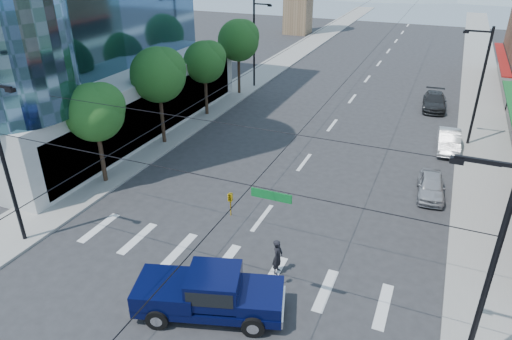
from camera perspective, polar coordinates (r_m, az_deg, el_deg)
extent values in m
plane|color=#28282B|center=(22.13, -5.32, -13.77)|extent=(160.00, 160.00, 0.00)
cube|color=gray|center=(60.01, 2.55, 13.05)|extent=(4.00, 120.00, 0.15)
cube|color=gray|center=(56.57, 26.27, 9.47)|extent=(4.00, 120.00, 0.15)
cube|color=#B7B7B2|center=(46.64, -27.01, 9.21)|extent=(29.00, 26.00, 5.00)
cylinder|color=black|center=(30.89, -18.82, 2.29)|extent=(0.28, 0.28, 4.55)
sphere|color=#224617|center=(29.96, -19.55, 6.81)|extent=(3.64, 3.64, 3.64)
sphere|color=#224617|center=(29.79, -18.71, 7.65)|extent=(2.86, 2.86, 2.86)
cylinder|color=black|center=(35.84, -11.71, 7.04)|extent=(0.28, 0.28, 5.11)
sphere|color=#224617|center=(34.99, -12.15, 11.54)|extent=(4.09, 4.09, 4.09)
sphere|color=#224617|center=(34.91, -11.38, 12.26)|extent=(3.21, 3.21, 3.21)
cylinder|color=black|center=(41.56, -6.28, 9.77)|extent=(0.28, 0.28, 4.55)
sphere|color=#224617|center=(40.88, -6.47, 13.26)|extent=(3.64, 3.64, 3.64)
sphere|color=#224617|center=(40.85, -5.78, 13.86)|extent=(2.86, 2.86, 2.86)
cylinder|color=black|center=(47.47, -2.16, 12.43)|extent=(0.28, 0.28, 5.11)
sphere|color=#224617|center=(46.83, -2.22, 15.89)|extent=(4.09, 4.09, 4.09)
sphere|color=#224617|center=(46.86, -1.60, 16.40)|extent=(3.21, 3.21, 3.21)
cylinder|color=black|center=(25.50, -28.90, 0.54)|extent=(0.20, 0.20, 9.00)
cylinder|color=black|center=(16.99, 27.07, -12.15)|extent=(0.20, 0.20, 9.00)
cylinder|color=black|center=(17.94, -7.63, -0.48)|extent=(21.60, 0.04, 0.04)
imported|color=gold|center=(17.82, -3.23, -4.36)|extent=(0.16, 0.20, 1.00)
cube|color=#0C6626|center=(16.82, 1.92, -3.20)|extent=(1.60, 0.06, 0.35)
cylinder|color=black|center=(49.55, -0.24, 15.36)|extent=(0.20, 0.20, 9.00)
cube|color=black|center=(48.55, 0.79, 20.03)|extent=(1.80, 0.12, 0.12)
cube|color=black|center=(48.27, 1.72, 19.86)|extent=(0.40, 0.25, 0.18)
cylinder|color=black|center=(37.99, 26.17, 9.07)|extent=(0.20, 0.20, 9.00)
cube|color=black|center=(37.09, 26.07, 15.33)|extent=(1.80, 0.12, 0.12)
cube|color=black|center=(37.08, 24.78, 15.41)|extent=(0.40, 0.25, 0.18)
cube|color=#070B35|center=(20.28, -5.81, -16.01)|extent=(6.60, 3.99, 0.40)
cube|color=#070B35|center=(19.71, 0.66, -15.57)|extent=(2.36, 2.58, 0.62)
cube|color=#070B35|center=(19.64, -5.26, -14.13)|extent=(2.67, 2.63, 1.24)
cube|color=black|center=(19.56, -5.28, -13.88)|extent=(2.46, 2.60, 0.68)
cube|color=#070B35|center=(20.33, -11.04, -14.40)|extent=(3.15, 2.93, 0.73)
cube|color=silver|center=(19.98, 3.35, -16.68)|extent=(0.76, 2.09, 0.40)
cube|color=silver|center=(21.03, -14.43, -15.01)|extent=(0.76, 2.09, 0.34)
cylinder|color=black|center=(19.38, -0.36, -18.96)|extent=(1.01, 0.60, 0.95)
cylinder|color=black|center=(20.92, 0.30, -14.76)|extent=(1.01, 0.60, 0.95)
cylinder|color=black|center=(20.07, -12.23, -17.73)|extent=(1.01, 0.60, 0.95)
cylinder|color=black|center=(21.57, -10.54, -13.81)|extent=(1.01, 0.60, 0.95)
imported|color=black|center=(22.04, 2.72, -10.78)|extent=(0.45, 0.68, 1.85)
imported|color=#AAA9AE|center=(30.39, 21.04, -1.88)|extent=(1.91, 4.07, 1.35)
imported|color=silver|center=(37.55, 22.96, 3.36)|extent=(1.80, 4.57, 1.48)
imported|color=#272729|center=(46.64, 21.40, 7.99)|extent=(2.36, 5.16, 1.46)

